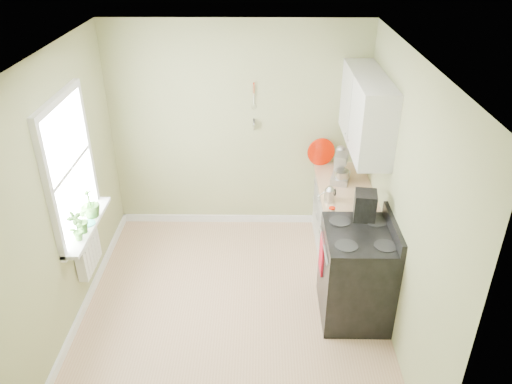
{
  "coord_description": "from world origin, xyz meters",
  "views": [
    {
      "loc": [
        0.29,
        -4.04,
        3.69
      ],
      "look_at": [
        0.24,
        0.55,
        1.15
      ],
      "focal_mm": 35.0,
      "sensor_mm": 36.0,
      "label": 1
    }
  ],
  "objects_px": {
    "stand_mixer": "(341,168)",
    "coffee_maker": "(364,210)",
    "kettle": "(329,194)",
    "stove": "(357,273)"
  },
  "relations": [
    {
      "from": "stove",
      "to": "stand_mixer",
      "type": "relative_size",
      "value": 2.77
    },
    {
      "from": "stand_mixer",
      "to": "coffee_maker",
      "type": "xyz_separation_m",
      "value": [
        0.1,
        -0.98,
        0.01
      ]
    },
    {
      "from": "stand_mixer",
      "to": "coffee_maker",
      "type": "height_order",
      "value": "stand_mixer"
    },
    {
      "from": "stove",
      "to": "kettle",
      "type": "xyz_separation_m",
      "value": [
        -0.23,
        0.76,
        0.5
      ]
    },
    {
      "from": "stand_mixer",
      "to": "stove",
      "type": "bearing_deg",
      "value": -88.28
    },
    {
      "from": "stove",
      "to": "kettle",
      "type": "height_order",
      "value": "stove"
    },
    {
      "from": "stand_mixer",
      "to": "kettle",
      "type": "relative_size",
      "value": 2.14
    },
    {
      "from": "stove",
      "to": "coffee_maker",
      "type": "xyz_separation_m",
      "value": [
        0.06,
        0.29,
        0.58
      ]
    },
    {
      "from": "coffee_maker",
      "to": "stand_mixer",
      "type": "bearing_deg",
      "value": 95.86
    },
    {
      "from": "stand_mixer",
      "to": "kettle",
      "type": "bearing_deg",
      "value": -110.39
    }
  ]
}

